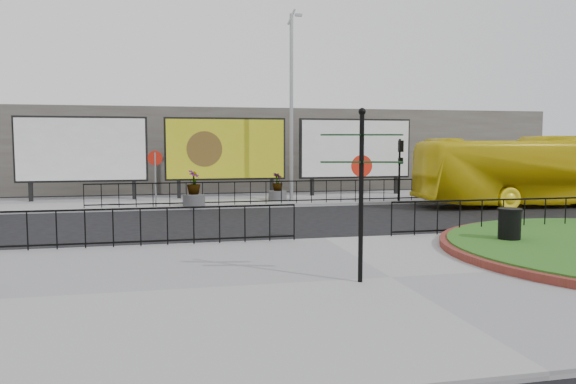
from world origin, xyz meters
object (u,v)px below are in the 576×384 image
object	(u,v)px
lamp_post	(291,104)
bus	(540,171)
planter_a	(194,192)
planter_b	(277,190)
billboard_mid	(226,149)
litter_bin	(509,228)
fingerpost_sign	(361,178)

from	to	relation	value
lamp_post	bus	xyz separation A→B (m)	(10.94, -4.05, -3.20)
bus	planter_a	world-z (taller)	bus
lamp_post	planter_b	distance (m)	4.28
billboard_mid	litter_bin	size ratio (longest dim) A/B	5.88
litter_bin	planter_a	bearing A→B (deg)	123.44
lamp_post	bus	size ratio (longest dim) A/B	0.79
planter_a	planter_b	size ratio (longest dim) A/B	1.18
fingerpost_sign	planter_b	world-z (taller)	fingerpost_sign
lamp_post	litter_bin	distance (m)	14.42
lamp_post	planter_b	world-z (taller)	lamp_post
billboard_mid	lamp_post	bearing A→B (deg)	-33.25
lamp_post	planter_a	bearing A→B (deg)	-161.74
lamp_post	bus	bearing A→B (deg)	-20.32
litter_bin	planter_a	xyz separation A→B (m)	(-7.84, 11.88, 0.07)
bus	litter_bin	bearing A→B (deg)	143.17
planter_b	billboard_mid	bearing A→B (deg)	139.44
lamp_post	planter_b	size ratio (longest dim) A/B	6.80
lamp_post	litter_bin	bearing A→B (deg)	-77.48
fingerpost_sign	planter_a	bearing A→B (deg)	116.93
billboard_mid	planter_b	xyz separation A→B (m)	(2.30, -1.97, -1.99)
billboard_mid	fingerpost_sign	size ratio (longest dim) A/B	1.76
fingerpost_sign	billboard_mid	bearing A→B (deg)	109.26
planter_b	litter_bin	bearing A→B (deg)	-74.66
fingerpost_sign	bus	world-z (taller)	fingerpost_sign
planter_a	planter_b	xyz separation A→B (m)	(4.15, 1.60, -0.12)
litter_bin	planter_b	size ratio (longest dim) A/B	0.78
fingerpost_sign	planter_a	xyz separation A→B (m)	(-2.57, 14.63, -1.52)
lamp_post	planter_a	distance (m)	6.55
billboard_mid	bus	world-z (taller)	billboard_mid
fingerpost_sign	bus	distance (m)	17.98
lamp_post	litter_bin	size ratio (longest dim) A/B	8.75
billboard_mid	fingerpost_sign	bearing A→B (deg)	-87.70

